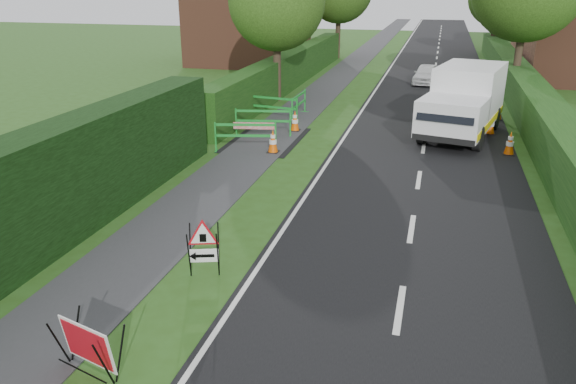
{
  "coord_description": "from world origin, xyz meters",
  "views": [
    {
      "loc": [
        2.8,
        -7.64,
        5.39
      ],
      "look_at": [
        -0.38,
        4.2,
        0.75
      ],
      "focal_mm": 35.0,
      "sensor_mm": 36.0,
      "label": 1
    }
  ],
  "objects_px": {
    "red_rect_sign": "(87,346)",
    "triangle_sign": "(202,244)",
    "works_van": "(464,100)",
    "hatchback_car": "(426,74)"
  },
  "relations": [
    {
      "from": "red_rect_sign",
      "to": "triangle_sign",
      "type": "relative_size",
      "value": 1.1
    },
    {
      "from": "red_rect_sign",
      "to": "works_van",
      "type": "height_order",
      "value": "works_van"
    },
    {
      "from": "triangle_sign",
      "to": "works_van",
      "type": "relative_size",
      "value": 0.18
    },
    {
      "from": "red_rect_sign",
      "to": "hatchback_car",
      "type": "bearing_deg",
      "value": 98.17
    },
    {
      "from": "red_rect_sign",
      "to": "triangle_sign",
      "type": "xyz_separation_m",
      "value": [
        0.45,
        3.09,
        0.22
      ]
    },
    {
      "from": "red_rect_sign",
      "to": "works_van",
      "type": "bearing_deg",
      "value": 86.88
    },
    {
      "from": "triangle_sign",
      "to": "works_van",
      "type": "xyz_separation_m",
      "value": [
        5.03,
        12.39,
        0.61
      ]
    },
    {
      "from": "red_rect_sign",
      "to": "hatchback_car",
      "type": "height_order",
      "value": "hatchback_car"
    },
    {
      "from": "triangle_sign",
      "to": "hatchback_car",
      "type": "bearing_deg",
      "value": 63.29
    },
    {
      "from": "red_rect_sign",
      "to": "works_van",
      "type": "xyz_separation_m",
      "value": [
        5.48,
        15.48,
        0.82
      ]
    }
  ]
}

